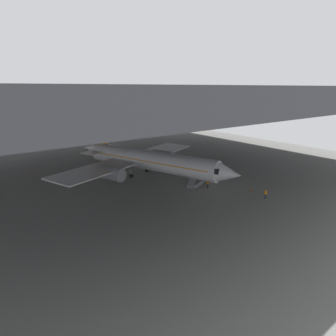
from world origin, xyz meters
TOP-DOWN VIEW (x-y plane):
  - ground_plane at (0.00, 0.00)m, footprint 110.00×110.00m
  - hangar_structure at (-0.06, 13.76)m, footprint 121.00×99.00m
  - airplane_main at (-1.84, 5.41)m, footprint 37.40×37.68m
  - boarding_stairs at (2.33, -4.49)m, footprint 4.54×2.75m
  - crew_worker_near_nose at (7.04, -16.26)m, footprint 0.55×0.25m
  - crew_worker_by_stairs at (3.12, -6.87)m, footprint 0.30×0.54m
  - traffic_cone_orange at (8.28, -12.46)m, footprint 0.36×0.36m

SIDE VIEW (x-z plane):
  - ground_plane at x=0.00m, z-range 0.00..0.00m
  - traffic_cone_orange at x=8.28m, z-range -0.01..0.59m
  - boarding_stairs at x=2.33m, z-range -1.65..3.13m
  - crew_worker_by_stairs at x=3.12m, z-range 0.10..1.66m
  - crew_worker_near_nose at x=7.04m, z-range 0.12..1.78m
  - airplane_main at x=-1.84m, z-range -2.46..9.58m
  - hangar_structure at x=-0.06m, z-range 8.22..25.92m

